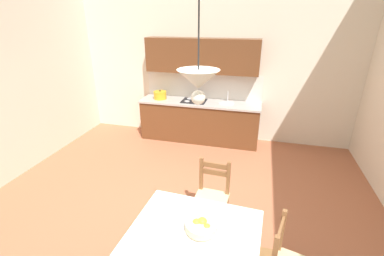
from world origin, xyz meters
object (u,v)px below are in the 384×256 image
(dining_chair_kitchen_side, at_px, (212,198))
(fruit_bowl, at_px, (202,226))
(kitchen_cabinetry, at_px, (200,103))
(dining_table, at_px, (194,242))
(pendant_lamp, at_px, (198,81))

(dining_chair_kitchen_side, distance_m, fruit_bowl, 0.98)
(kitchen_cabinetry, relative_size, dining_table, 2.09)
(kitchen_cabinetry, xyz_separation_m, dining_table, (0.77, -3.57, -0.24))
(dining_table, distance_m, pendant_lamp, 1.55)
(kitchen_cabinetry, bearing_deg, fruit_bowl, -76.83)
(dining_table, distance_m, fruit_bowl, 0.21)
(kitchen_cabinetry, xyz_separation_m, pendant_lamp, (0.78, -3.53, 1.31))
(fruit_bowl, bearing_deg, pendant_lamp, 158.79)
(dining_table, distance_m, dining_chair_kitchen_side, 0.94)
(dining_chair_kitchen_side, height_order, fruit_bowl, dining_chair_kitchen_side)
(kitchen_cabinetry, height_order, fruit_bowl, kitchen_cabinetry)
(dining_table, height_order, fruit_bowl, fruit_bowl)
(kitchen_cabinetry, distance_m, fruit_bowl, 3.65)
(dining_table, xyz_separation_m, pendant_lamp, (0.02, 0.04, 1.55))
(dining_table, height_order, dining_chair_kitchen_side, dining_chair_kitchen_side)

